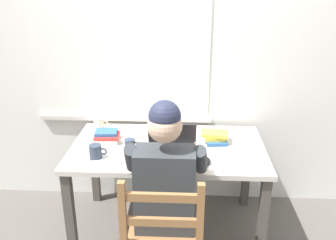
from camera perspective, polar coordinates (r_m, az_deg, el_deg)
ground_plane at (r=3.03m, az=-0.03°, el=-16.08°), size 8.00×8.00×0.00m
back_wall at (r=2.94m, az=0.30°, el=10.64°), size 6.00×0.08×2.60m
desk at (r=2.70m, az=-0.03°, el=-5.68°), size 1.38×0.81×0.70m
seated_person at (r=2.25m, az=-0.32°, el=-9.77°), size 0.50×0.60×1.24m
laptop at (r=2.48m, az=0.53°, el=-4.68°), size 0.33×0.32×0.22m
computer_mouse at (r=2.44m, az=5.85°, el=-6.25°), size 0.06×0.10×0.03m
coffee_mug_white at (r=2.97m, az=-10.51°, el=-0.58°), size 0.12×0.08×0.10m
coffee_mug_dark at (r=2.59m, az=-5.81°, el=-3.85°), size 0.11×0.07×0.09m
coffee_mug_spare at (r=2.51m, az=-11.03°, el=-4.83°), size 0.12×0.08×0.10m
book_stack_main at (r=2.73m, az=7.26°, el=-2.67°), size 0.21×0.17×0.08m
book_stack_side at (r=2.76m, az=-9.36°, el=-2.52°), size 0.18×0.16×0.08m
paper_pile_near_laptop at (r=2.79m, az=-6.63°, el=-2.81°), size 0.29×0.23×0.01m
paper_pile_back_corner at (r=2.50m, az=-9.23°, el=-6.01°), size 0.26×0.25×0.01m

